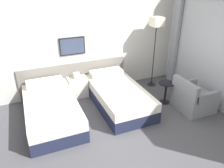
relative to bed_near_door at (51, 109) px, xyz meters
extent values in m
plane|color=#47474C|center=(1.19, -1.15, -0.25)|extent=(16.00, 16.00, 0.00)
cube|color=silver|center=(1.19, 1.07, 1.10)|extent=(10.00, 0.06, 2.70)
cube|color=slate|center=(0.79, 1.02, 0.17)|extent=(2.80, 0.04, 0.83)
cube|color=black|center=(0.79, 1.03, 1.03)|extent=(0.64, 0.03, 0.44)
cube|color=#333D56|center=(0.79, 1.01, 1.03)|extent=(0.58, 0.01, 0.38)
cube|color=#8E939E|center=(3.61, 0.69, 1.07)|extent=(0.10, 0.24, 2.64)
cube|color=#1E233D|center=(0.00, -0.03, -0.12)|extent=(1.06, 2.05, 0.27)
cube|color=silver|center=(0.00, -0.03, 0.12)|extent=(1.05, 2.02, 0.21)
cube|color=silver|center=(0.00, 0.76, 0.30)|extent=(0.85, 0.34, 0.13)
cube|color=#1E233D|center=(1.58, -0.03, -0.12)|extent=(1.06, 2.05, 0.27)
cube|color=silver|center=(1.58, -0.03, 0.12)|extent=(1.05, 2.02, 0.21)
cube|color=silver|center=(1.58, 0.76, 0.30)|extent=(0.85, 0.34, 0.13)
cube|color=beige|center=(0.79, 0.79, 0.01)|extent=(0.48, 0.35, 0.51)
cube|color=beige|center=(0.79, 0.79, 0.33)|extent=(0.14, 0.14, 0.14)
cylinder|color=black|center=(2.92, 0.62, -0.24)|extent=(0.24, 0.24, 0.02)
cylinder|color=black|center=(2.92, 0.62, 0.60)|extent=(0.02, 0.02, 1.66)
cube|color=beige|center=(2.92, 0.62, 1.54)|extent=(0.29, 0.29, 0.23)
cylinder|color=black|center=(2.69, -0.36, -0.24)|extent=(0.24, 0.24, 0.01)
cylinder|color=black|center=(2.69, -0.36, 0.02)|extent=(0.05, 0.05, 0.51)
cylinder|color=black|center=(2.69, -0.36, 0.28)|extent=(0.38, 0.38, 0.02)
cube|color=gray|center=(3.15, -0.85, -0.05)|extent=(0.75, 0.79, 0.40)
cube|color=gray|center=(2.82, -0.85, 0.34)|extent=(0.10, 0.78, 0.38)
cube|color=gray|center=(3.15, -1.20, 0.24)|extent=(0.64, 0.09, 0.18)
cube|color=gray|center=(3.15, -0.50, 0.24)|extent=(0.64, 0.09, 0.18)
camera|label=1|loc=(-0.32, -4.17, 2.59)|focal=35.00mm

